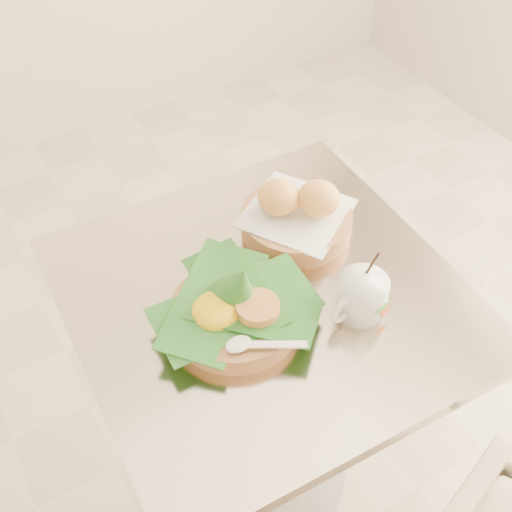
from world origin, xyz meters
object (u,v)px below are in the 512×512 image
bread_basket (297,214)px  coffee_mug (361,296)px  rice_basket (235,308)px  cafe_table (264,361)px

bread_basket → coffee_mug: (-0.02, -0.24, 0.00)m
bread_basket → coffee_mug: 0.24m
rice_basket → coffee_mug: 0.22m
bread_basket → coffee_mug: size_ratio=1.71×
cafe_table → rice_basket: bearing=-157.9°
cafe_table → bread_basket: bread_basket is taller
rice_basket → coffee_mug: size_ratio=1.88×
coffee_mug → rice_basket: bearing=157.0°
cafe_table → bread_basket: size_ratio=2.85×
rice_basket → bread_basket: size_ratio=1.10×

